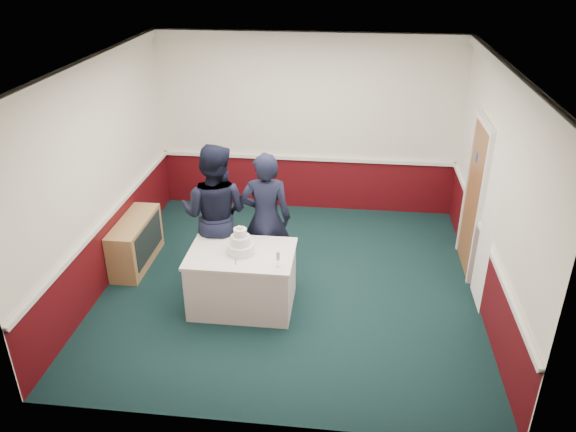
# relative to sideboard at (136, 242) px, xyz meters

# --- Properties ---
(ground) EXTENTS (5.00, 5.00, 0.00)m
(ground) POSITION_rel_sideboard_xyz_m (2.28, -0.30, -0.35)
(ground) COLOR #132E2F
(ground) RESTS_ON ground
(room_shell) EXTENTS (5.00, 5.00, 3.00)m
(room_shell) POSITION_rel_sideboard_xyz_m (2.36, 0.31, 1.62)
(room_shell) COLOR white
(room_shell) RESTS_ON ground
(sideboard) EXTENTS (0.41, 1.20, 0.70)m
(sideboard) POSITION_rel_sideboard_xyz_m (0.00, 0.00, 0.00)
(sideboard) COLOR tan
(sideboard) RESTS_ON ground
(cake_table) EXTENTS (1.32, 0.92, 0.79)m
(cake_table) POSITION_rel_sideboard_xyz_m (1.72, -0.85, 0.05)
(cake_table) COLOR white
(cake_table) RESTS_ON ground
(wedding_cake) EXTENTS (0.35, 0.35, 0.36)m
(wedding_cake) POSITION_rel_sideboard_xyz_m (1.72, -0.85, 0.55)
(wedding_cake) COLOR white
(wedding_cake) RESTS_ON cake_table
(cake_knife) EXTENTS (0.07, 0.22, 0.00)m
(cake_knife) POSITION_rel_sideboard_xyz_m (1.69, -1.05, 0.44)
(cake_knife) COLOR silver
(cake_knife) RESTS_ON cake_table
(champagne_flute) EXTENTS (0.05, 0.05, 0.21)m
(champagne_flute) POSITION_rel_sideboard_xyz_m (2.22, -1.13, 0.58)
(champagne_flute) COLOR silver
(champagne_flute) RESTS_ON cake_table
(person_man) EXTENTS (1.04, 0.86, 1.96)m
(person_man) POSITION_rel_sideboard_xyz_m (1.26, -0.22, 0.63)
(person_man) COLOR black
(person_man) RESTS_ON ground
(person_woman) EXTENTS (0.73, 0.52, 1.87)m
(person_woman) POSITION_rel_sideboard_xyz_m (1.94, -0.19, 0.58)
(person_woman) COLOR black
(person_woman) RESTS_ON ground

